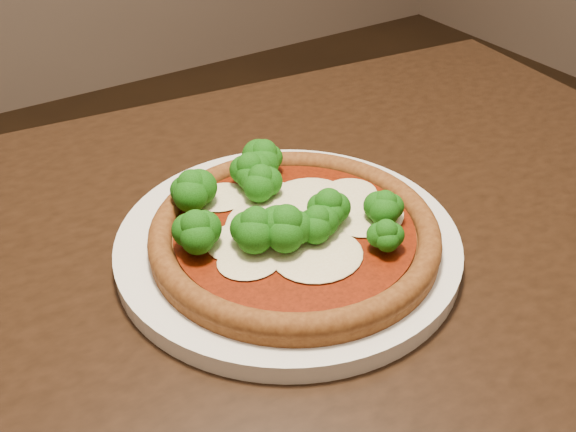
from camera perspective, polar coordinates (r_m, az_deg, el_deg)
dining_table at (r=0.68m, az=-2.49°, el=-10.89°), size 1.18×0.84×0.75m
plate at (r=0.60m, az=0.00°, el=-2.39°), size 0.32×0.32×0.02m
pizza at (r=0.58m, az=0.10°, el=-0.69°), size 0.26×0.26×0.06m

